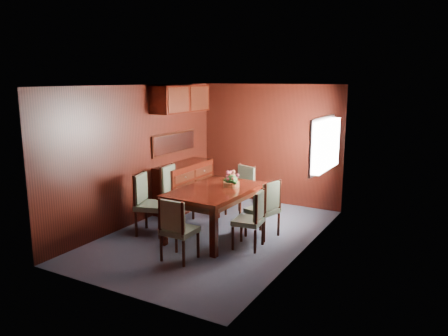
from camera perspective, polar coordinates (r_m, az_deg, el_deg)
The scene contains 11 objects.
ground at distance 7.22m, azimuth -1.40°, elevation -8.70°, with size 4.50×4.50×0.00m, color #3C4152.
room_shell at distance 7.16m, azimuth -0.82°, elevation 4.61°, with size 3.06×4.52×2.41m.
sideboard at distance 8.54m, azimuth -5.20°, elevation -2.36°, with size 0.48×1.40×0.90m, color black.
dining_table at distance 7.00m, azimuth -1.16°, elevation -3.57°, with size 1.08×1.69×0.78m.
chair_left_near at distance 7.23m, azimuth -9.98°, elevation -4.16°, with size 0.58×0.59×1.01m.
chair_left_far at distance 7.78m, azimuth -6.59°, elevation -2.91°, with size 0.52×0.54×1.01m.
chair_right_near at distance 6.53m, azimuth 3.75°, elevation -6.34°, with size 0.45×0.47×0.89m.
chair_right_far at distance 6.98m, azimuth 5.54°, elevation -4.95°, with size 0.51×0.53×0.94m.
chair_head at distance 6.09m, azimuth -6.24°, elevation -7.59°, with size 0.44×0.42×0.92m.
chair_foot at distance 8.12m, azimuth 2.45°, elevation -2.56°, with size 0.55×0.53×0.93m.
flower_centerpiece at distance 7.05m, azimuth 0.96°, elevation -1.37°, with size 0.29×0.29×0.29m.
Camera 1 is at (3.47, -5.81, 2.51)m, focal length 35.00 mm.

